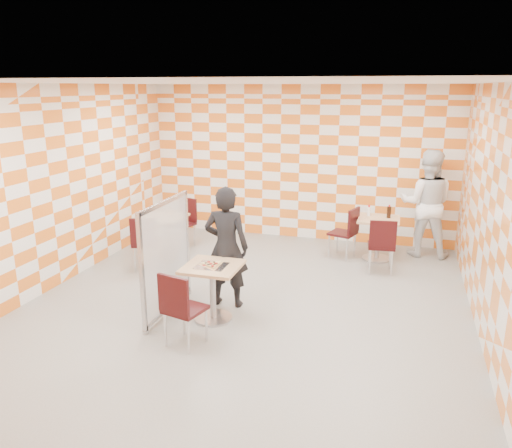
{
  "coord_description": "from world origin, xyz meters",
  "views": [
    {
      "loc": [
        1.96,
        -6.06,
        2.95
      ],
      "look_at": [
        0.1,
        0.2,
        1.15
      ],
      "focal_mm": 35.0,
      "sensor_mm": 36.0,
      "label": 1
    }
  ],
  "objects_px": {
    "empty_table": "(165,229)",
    "chair_empty_near": "(145,239)",
    "chair_empty_far": "(184,219)",
    "second_table": "(378,232)",
    "sport_bottle": "(369,211)",
    "chair_main_front": "(180,305)",
    "chair_second_side": "(348,229)",
    "man_white": "(426,203)",
    "soda_bottle": "(389,212)",
    "man_dark": "(226,247)",
    "main_table": "(213,283)",
    "chair_second_front": "(382,242)",
    "partition": "(166,257)"
  },
  "relations": [
    {
      "from": "chair_empty_near",
      "to": "man_dark",
      "type": "distance_m",
      "value": 1.96
    },
    {
      "from": "chair_second_side",
      "to": "sport_bottle",
      "type": "bearing_deg",
      "value": 34.67
    },
    {
      "from": "second_table",
      "to": "empty_table",
      "type": "distance_m",
      "value": 3.76
    },
    {
      "from": "chair_main_front",
      "to": "chair_second_side",
      "type": "distance_m",
      "value": 4.0
    },
    {
      "from": "second_table",
      "to": "empty_table",
      "type": "bearing_deg",
      "value": -165.46
    },
    {
      "from": "chair_second_front",
      "to": "chair_second_side",
      "type": "distance_m",
      "value": 0.87
    },
    {
      "from": "chair_second_side",
      "to": "chair_second_front",
      "type": "bearing_deg",
      "value": -44.76
    },
    {
      "from": "chair_main_front",
      "to": "man_white",
      "type": "height_order",
      "value": "man_white"
    },
    {
      "from": "main_table",
      "to": "sport_bottle",
      "type": "bearing_deg",
      "value": 61.34
    },
    {
      "from": "empty_table",
      "to": "chair_empty_near",
      "type": "xyz_separation_m",
      "value": [
        0.01,
        -0.73,
        0.04
      ]
    },
    {
      "from": "chair_second_side",
      "to": "man_dark",
      "type": "bearing_deg",
      "value": -119.58
    },
    {
      "from": "second_table",
      "to": "sport_bottle",
      "type": "xyz_separation_m",
      "value": [
        -0.19,
        0.12,
        0.33
      ]
    },
    {
      "from": "main_table",
      "to": "empty_table",
      "type": "relative_size",
      "value": 1.0
    },
    {
      "from": "second_table",
      "to": "man_dark",
      "type": "relative_size",
      "value": 0.45
    },
    {
      "from": "chair_second_front",
      "to": "soda_bottle",
      "type": "distance_m",
      "value": 0.86
    },
    {
      "from": "chair_empty_near",
      "to": "partition",
      "type": "distance_m",
      "value": 1.72
    },
    {
      "from": "soda_bottle",
      "to": "main_table",
      "type": "bearing_deg",
      "value": -123.56
    },
    {
      "from": "chair_main_front",
      "to": "chair_second_side",
      "type": "height_order",
      "value": "same"
    },
    {
      "from": "chair_empty_far",
      "to": "chair_second_front",
      "type": "bearing_deg",
      "value": -7.07
    },
    {
      "from": "chair_main_front",
      "to": "chair_empty_near",
      "type": "height_order",
      "value": "same"
    },
    {
      "from": "second_table",
      "to": "sport_bottle",
      "type": "height_order",
      "value": "sport_bottle"
    },
    {
      "from": "chair_empty_near",
      "to": "chair_empty_far",
      "type": "relative_size",
      "value": 1.0
    },
    {
      "from": "man_dark",
      "to": "main_table",
      "type": "bearing_deg",
      "value": 85.16
    },
    {
      "from": "sport_bottle",
      "to": "soda_bottle",
      "type": "bearing_deg",
      "value": -5.93
    },
    {
      "from": "main_table",
      "to": "chair_empty_far",
      "type": "xyz_separation_m",
      "value": [
        -1.65,
        2.77,
        0.04
      ]
    },
    {
      "from": "man_dark",
      "to": "sport_bottle",
      "type": "xyz_separation_m",
      "value": [
        1.71,
        2.65,
        -0.0
      ]
    },
    {
      "from": "chair_empty_far",
      "to": "man_dark",
      "type": "relative_size",
      "value": 0.55
    },
    {
      "from": "man_white",
      "to": "sport_bottle",
      "type": "xyz_separation_m",
      "value": [
        -0.96,
        -0.38,
        -0.12
      ]
    },
    {
      "from": "chair_second_side",
      "to": "man_white",
      "type": "xyz_separation_m",
      "value": [
        1.29,
        0.6,
        0.41
      ]
    },
    {
      "from": "empty_table",
      "to": "soda_bottle",
      "type": "height_order",
      "value": "soda_bottle"
    },
    {
      "from": "chair_main_front",
      "to": "man_dark",
      "type": "relative_size",
      "value": 0.55
    },
    {
      "from": "chair_second_side",
      "to": "man_dark",
      "type": "height_order",
      "value": "man_dark"
    },
    {
      "from": "chair_empty_near",
      "to": "man_white",
      "type": "xyz_separation_m",
      "value": [
        4.4,
        2.17,
        0.41
      ]
    },
    {
      "from": "main_table",
      "to": "man_white",
      "type": "bearing_deg",
      "value": 52.72
    },
    {
      "from": "chair_second_side",
      "to": "man_white",
      "type": "bearing_deg",
      "value": 25.07
    },
    {
      "from": "partition",
      "to": "sport_bottle",
      "type": "distance_m",
      "value": 3.92
    },
    {
      "from": "soda_bottle",
      "to": "chair_second_side",
      "type": "bearing_deg",
      "value": -164.05
    },
    {
      "from": "second_table",
      "to": "soda_bottle",
      "type": "distance_m",
      "value": 0.39
    },
    {
      "from": "chair_main_front",
      "to": "chair_empty_far",
      "type": "bearing_deg",
      "value": 113.74
    },
    {
      "from": "main_table",
      "to": "empty_table",
      "type": "distance_m",
      "value": 2.71
    },
    {
      "from": "chair_empty_near",
      "to": "sport_bottle",
      "type": "distance_m",
      "value": 3.89
    },
    {
      "from": "partition",
      "to": "soda_bottle",
      "type": "xyz_separation_m",
      "value": [
        2.72,
        3.08,
        0.06
      ]
    },
    {
      "from": "man_dark",
      "to": "sport_bottle",
      "type": "relative_size",
      "value": 8.42
    },
    {
      "from": "empty_table",
      "to": "chair_empty_far",
      "type": "xyz_separation_m",
      "value": [
        0.08,
        0.68,
        0.04
      ]
    },
    {
      "from": "chair_main_front",
      "to": "chair_empty_far",
      "type": "xyz_separation_m",
      "value": [
        -1.57,
        3.56,
        0.0
      ]
    },
    {
      "from": "chair_empty_near",
      "to": "second_table",
      "type": "bearing_deg",
      "value": 24.77
    },
    {
      "from": "partition",
      "to": "chair_empty_near",
      "type": "bearing_deg",
      "value": 128.57
    },
    {
      "from": "man_dark",
      "to": "man_white",
      "type": "height_order",
      "value": "man_white"
    },
    {
      "from": "chair_main_front",
      "to": "soda_bottle",
      "type": "height_order",
      "value": "soda_bottle"
    },
    {
      "from": "chair_second_front",
      "to": "chair_second_side",
      "type": "relative_size",
      "value": 1.0
    }
  ]
}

